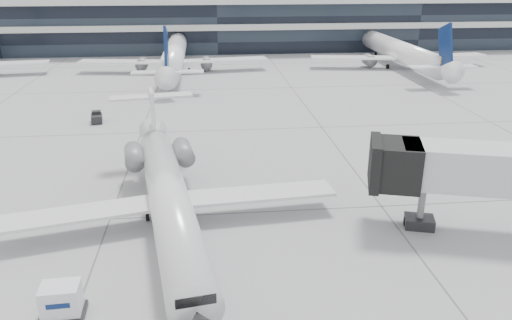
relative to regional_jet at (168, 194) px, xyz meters
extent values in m
plane|color=#969699|center=(5.65, 1.31, -2.35)|extent=(220.00, 220.00, 0.00)
cube|color=black|center=(5.65, 83.31, 2.65)|extent=(170.00, 22.00, 10.00)
cylinder|color=silver|center=(0.14, -0.85, -0.07)|extent=(6.39, 23.86, 2.67)
cone|color=silver|center=(-1.99, 12.43, 0.22)|extent=(3.01, 3.53, 2.54)
cube|color=silver|center=(-6.37, -0.89, -0.76)|extent=(11.18, 4.97, 0.22)
cube|color=silver|center=(6.33, 1.14, -0.76)|extent=(11.06, 3.53, 0.22)
cylinder|color=slate|center=(-3.10, 6.84, 0.32)|extent=(2.00, 3.55, 1.48)
cylinder|color=slate|center=(0.81, 7.47, 0.32)|extent=(2.00, 3.55, 1.48)
cube|color=silver|center=(-1.90, 11.84, 2.30)|extent=(0.68, 2.58, 4.45)
cube|color=silver|center=(-1.96, 12.23, 3.88)|extent=(7.28, 2.69, 0.16)
cylinder|color=black|center=(1.62, -10.13, -2.07)|extent=(0.26, 0.57, 0.55)
cylinder|color=black|center=(-1.64, 0.87, -2.03)|extent=(0.33, 0.66, 0.63)
cylinder|color=black|center=(1.29, 1.33, -2.03)|extent=(0.33, 0.66, 0.63)
cube|color=black|center=(15.38, -1.53, 2.19)|extent=(3.67, 4.11, 3.03)
cylinder|color=slate|center=(17.14, -2.05, -0.83)|extent=(0.48, 0.48, 3.03)
cube|color=black|center=(17.14, -2.05, -1.97)|extent=(2.29, 2.00, 0.76)
cube|color=black|center=(-4.90, -9.30, -2.17)|extent=(2.29, 1.75, 0.27)
cube|color=white|center=(-4.90, -9.30, -1.27)|extent=(2.00, 1.54, 1.54)
cone|color=#DA510B|center=(-0.70, 13.55, -2.06)|extent=(0.37, 0.37, 0.58)
cube|color=#DA510B|center=(-0.70, 13.55, -2.33)|extent=(0.40, 0.40, 0.03)
cube|color=black|center=(-9.83, 25.81, -1.84)|extent=(1.51, 2.19, 0.83)
cube|color=black|center=(-9.91, 26.27, -1.29)|extent=(1.13, 0.98, 0.46)
cylinder|color=black|center=(-10.45, 26.45, -2.15)|extent=(0.23, 0.43, 0.40)
cylinder|color=black|center=(-9.46, 26.62, -2.15)|extent=(0.23, 0.43, 0.40)
cylinder|color=black|center=(-10.21, 25.00, -2.15)|extent=(0.23, 0.43, 0.40)
cylinder|color=black|center=(-9.21, 25.17, -2.15)|extent=(0.23, 0.43, 0.40)
camera|label=1|loc=(2.78, -31.27, 14.43)|focal=35.00mm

